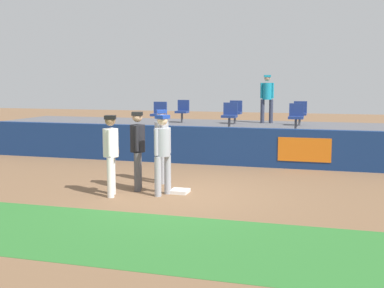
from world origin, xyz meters
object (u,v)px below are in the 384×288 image
Objects in this scene: seat_back_center at (235,111)px; spectator_hooded at (267,95)px; seat_front_right at (296,115)px; seat_front_left at (159,113)px; first_base at (180,191)px; player_fielder_home at (111,150)px; seat_back_right at (300,112)px; player_umpire at (138,145)px; player_coach_visitor at (163,149)px; seat_back_left at (183,110)px; player_runner_visitor at (162,141)px; seat_front_center at (230,114)px.

seat_back_center is 1.36m from spectator_hooded.
seat_front_left is (-4.60, 0.00, 0.00)m from seat_front_right.
seat_front_left is at bearing 23.17° from spectator_hooded.
spectator_hooded is at bearing 83.83° from first_base.
seat_front_left reaches higher than player_fielder_home.
seat_back_center is (-2.30, -0.00, -0.00)m from seat_back_right.
player_umpire is at bearing -113.54° from seat_back_right.
seat_back_right is at bearing -174.44° from player_coach_visitor.
first_base is 0.48× the size of seat_front_right.
seat_back_right is at bearing 0.00° from seat_back_center.
player_umpire is at bearing -80.83° from seat_back_left.
spectator_hooded reaches higher than player_coach_visitor.
seat_back_right reaches higher than first_base.
spectator_hooded is at bearing 36.51° from seat_front_left.
player_runner_visitor is at bearing 128.20° from first_base.
seat_front_left and seat_back_left have the same top height.
seat_back_left is at bearing 157.39° from seat_front_right.
player_umpire reaches higher than player_fielder_home.
seat_back_center is (0.10, 7.57, 0.42)m from player_coach_visitor.
player_umpire is at bearing -100.67° from seat_front_center.
player_umpire reaches higher than first_base.
player_coach_visitor is at bearing -92.78° from seat_front_center.
seat_back_left is 0.48× the size of spectator_hooded.
seat_back_center is at bearing 95.60° from seat_front_center.
seat_back_center is at bearing -180.00° from seat_back_right.
seat_back_left reaches higher than player_umpire.
first_base is 8.21m from spectator_hooded.
seat_front_center is 1.00× the size of seat_back_center.
spectator_hooded is at bearing 139.87° from player_runner_visitor.
seat_front_left is (-2.47, 5.46, 1.41)m from first_base.
seat_back_center is (-0.18, 1.80, -0.00)m from seat_front_center.
player_runner_visitor is 1.03× the size of spectator_hooded.
first_base is at bearing 69.78° from player_umpire.
first_base is at bearing -89.86° from seat_front_center.
player_runner_visitor is at bearing 63.35° from spectator_hooded.
seat_front_left reaches higher than first_base.
seat_front_right reaches higher than player_runner_visitor.
seat_back_left is at bearing 165.90° from player_runner_visitor.
seat_front_right reaches higher than player_coach_visitor.
player_runner_visitor is 2.17× the size of seat_front_center.
player_coach_visitor is 0.98× the size of player_umpire.
seat_back_right is 2.30m from seat_back_center.
seat_back_center is (0.59, 6.27, 0.40)m from player_runner_visitor.
seat_back_left is at bearing 81.35° from seat_front_left.
spectator_hooded reaches higher than seat_front_center.
player_coach_visitor is at bearing 90.53° from player_fielder_home.
first_base is at bearing 70.49° from spectator_hooded.
first_base is 0.22× the size of player_runner_visitor.
player_runner_visitor is at bearing -69.30° from seat_front_left.
seat_front_center is (-2.14, 0.00, 0.00)m from seat_front_right.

